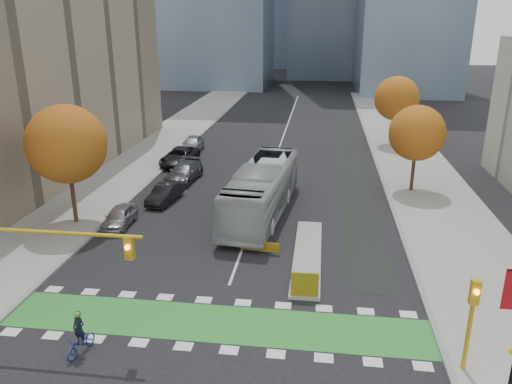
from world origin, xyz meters
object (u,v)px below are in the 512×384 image
(traffic_signal_east, at_px, (472,312))
(parked_car_a, at_px, (119,217))
(traffic_signal_west, at_px, (18,254))
(parked_car_d, at_px, (180,156))
(parked_car_c, at_px, (184,172))
(parked_car_e, at_px, (192,144))
(tree_east_near, at_px, (417,133))
(tree_east_far, at_px, (397,99))
(cyclist, at_px, (80,339))
(parked_car_b, at_px, (165,194))
(hazard_board, at_px, (305,285))
(tree_west, at_px, (67,144))
(bus, at_px, (262,190))

(traffic_signal_east, bearing_deg, parked_car_a, 147.20)
(traffic_signal_west, height_order, parked_car_d, traffic_signal_west)
(parked_car_c, bearing_deg, traffic_signal_west, -86.04)
(parked_car_d, distance_m, parked_car_e, 5.00)
(tree_east_near, distance_m, traffic_signal_west, 30.08)
(parked_car_a, distance_m, parked_car_e, 20.48)
(tree_east_far, relative_size, traffic_signal_east, 1.87)
(cyclist, relative_size, parked_car_b, 0.47)
(tree_east_near, xyz_separation_m, traffic_signal_west, (-19.93, -22.51, -0.83))
(parked_car_d, bearing_deg, parked_car_b, -77.04)
(parked_car_a, height_order, parked_car_b, parked_car_b)
(tree_east_near, relative_size, traffic_signal_east, 1.73)
(hazard_board, height_order, parked_car_a, hazard_board)
(tree_west, bearing_deg, hazard_board, -25.99)
(traffic_signal_west, xyz_separation_m, parked_car_a, (-0.91, 12.47, -3.35))
(hazard_board, relative_size, parked_car_c, 0.26)
(hazard_board, distance_m, traffic_signal_east, 8.26)
(traffic_signal_west, bearing_deg, traffic_signal_east, 0.01)
(parked_car_c, relative_size, parked_car_d, 0.93)
(traffic_signal_west, distance_m, parked_car_d, 28.16)
(tree_west, distance_m, parked_car_e, 21.20)
(tree_east_near, height_order, parked_car_d, tree_east_near)
(parked_car_b, bearing_deg, hazard_board, -40.88)
(tree_west, relative_size, parked_car_d, 1.43)
(traffic_signal_west, relative_size, parked_car_b, 2.03)
(tree_east_near, height_order, parked_car_c, tree_east_near)
(parked_car_e, bearing_deg, cyclist, -86.89)
(parked_car_c, distance_m, parked_car_d, 5.32)
(parked_car_d, bearing_deg, tree_west, -97.73)
(tree_west, xyz_separation_m, parked_car_a, (3.16, -0.04, -4.94))
(tree_west, bearing_deg, parked_car_b, 45.99)
(cyclist, distance_m, parked_car_b, 18.46)
(tree_east_near, bearing_deg, traffic_signal_east, -93.81)
(tree_west, height_order, parked_car_a, tree_west)
(traffic_signal_east, height_order, parked_car_b, traffic_signal_east)
(hazard_board, distance_m, tree_east_near, 19.93)
(parked_car_b, bearing_deg, tree_east_near, 22.52)
(traffic_signal_east, bearing_deg, parked_car_c, 127.63)
(tree_east_near, relative_size, parked_car_b, 1.69)
(tree_east_near, xyz_separation_m, cyclist, (-17.13, -23.38, -4.20))
(parked_car_c, bearing_deg, hazard_board, -52.66)
(tree_west, xyz_separation_m, tree_east_far, (24.50, 26.00, -0.38))
(hazard_board, relative_size, tree_west, 0.17)
(hazard_board, bearing_deg, tree_east_near, 65.80)
(cyclist, bearing_deg, parked_car_b, 109.89)
(hazard_board, xyz_separation_m, traffic_signal_east, (6.50, -4.71, 1.93))
(parked_car_d, bearing_deg, bus, -48.41)
(parked_car_a, relative_size, parked_car_c, 0.75)
(parked_car_b, relative_size, parked_car_c, 0.79)
(traffic_signal_east, height_order, parked_car_a, traffic_signal_east)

